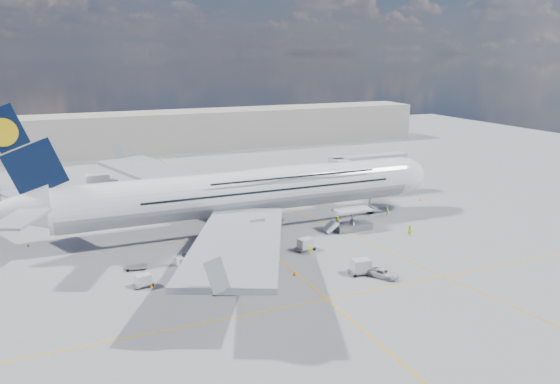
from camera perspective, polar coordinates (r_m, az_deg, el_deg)
name	(u,v)px	position (r m, az deg, el deg)	size (l,w,h in m)	color
ground	(267,248)	(85.83, -1.37, -5.87)	(300.00, 300.00, 0.00)	gray
taxi_line_main	(267,248)	(85.83, -1.37, -5.86)	(0.25, 220.00, 0.01)	#DFA50B
taxi_line_cross	(327,299)	(69.08, 4.92, -11.09)	(120.00, 0.25, 0.01)	#DFA50B
taxi_line_diag	(318,220)	(99.98, 3.96, -2.95)	(0.25, 100.00, 0.01)	#DFA50B
airliner	(246,191)	(92.86, -3.55, 0.11)	(77.26, 79.15, 23.71)	white
jet_bridge	(362,166)	(115.11, 8.56, 2.73)	(18.80, 12.10, 8.50)	#B7B7BC
cargo_loader	(351,223)	(94.99, 7.44, -3.18)	(8.53, 3.20, 3.67)	silver
terminal	(153,132)	(174.08, -13.17, 6.11)	(180.00, 16.00, 12.00)	#B2AD9E
tree_line	(231,118)	(227.38, -5.18, 7.75)	(160.00, 6.00, 8.00)	#193814
dolly_row_a	(136,267)	(80.22, -14.84, -7.58)	(3.25, 2.17, 0.44)	gray
dolly_row_b	(222,285)	(70.62, -6.12, -9.61)	(3.40, 2.36, 1.95)	gray
dolly_row_c	(199,252)	(83.78, -8.41, -6.25)	(3.54, 2.08, 0.50)	gray
dolly_back	(143,280)	(74.04, -14.10, -8.94)	(2.90, 1.99, 1.68)	gray
dolly_nose_far	(361,266)	(76.45, 8.48, -7.69)	(3.59, 2.22, 2.15)	gray
dolly_nose_near	(305,244)	(84.51, 2.67, -5.45)	(3.34, 2.27, 1.94)	gray
baggage_tug	(187,260)	(80.08, -9.74, -7.04)	(2.77, 1.68, 1.62)	white
catering_truck_inner	(197,190)	(114.24, -8.63, 0.20)	(7.91, 4.41, 4.45)	gray
catering_truck_outer	(102,184)	(125.31, -18.14, 0.79)	(6.88, 2.77, 4.07)	gray
service_van	(383,273)	(76.09, 10.75, -8.35)	(1.98, 4.30, 1.19)	silver
crew_nose	(388,212)	(103.47, 11.18, -2.03)	(0.73, 0.48, 1.99)	#97EA18
crew_loader	(410,231)	(93.32, 13.44, -3.95)	(0.97, 0.76, 1.99)	#BEFF1A
crew_wing	(189,280)	(73.01, -9.47, -9.06)	(1.01, 0.42, 1.72)	#B2EB18
crew_van	(337,221)	(97.30, 5.96, -2.98)	(0.80, 0.52, 1.65)	#B8E217
crew_tug	(310,250)	(82.88, 3.20, -6.07)	(0.98, 0.56, 1.52)	#E9FF1A
cone_nose	(420,199)	(116.41, 14.45, -0.74)	(0.50, 0.50, 0.64)	orange
cone_wing_left_inner	(214,209)	(106.23, -6.91, -1.82)	(0.49, 0.49, 0.63)	orange
cone_wing_left_outer	(148,193)	(121.36, -13.65, -0.10)	(0.47, 0.47, 0.60)	orange
cone_wing_right_inner	(294,273)	(75.57, 1.52, -8.50)	(0.48, 0.48, 0.61)	orange
cone_wing_right_outer	(151,286)	(73.89, -13.29, -9.49)	(0.41, 0.41, 0.52)	orange
cone_tail	(28,245)	(94.97, -24.85, -5.06)	(0.44, 0.44, 0.56)	orange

